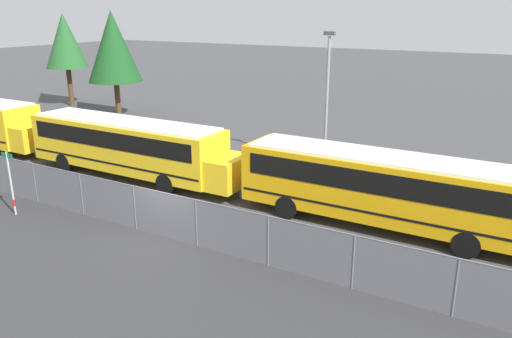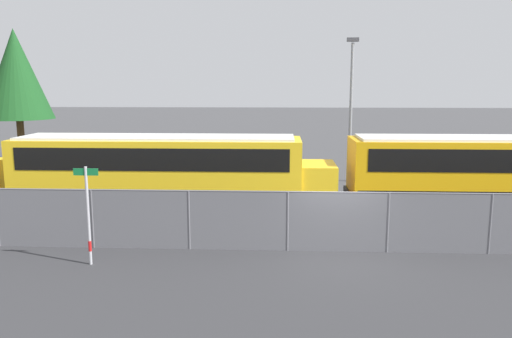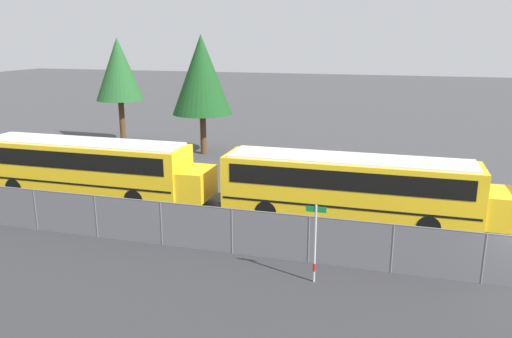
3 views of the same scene
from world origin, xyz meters
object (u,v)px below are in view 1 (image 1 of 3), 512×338
object	(u,v)px
school_bus_2	(129,144)
tree_0	(113,47)
light_pole	(327,95)
tree_1	(65,41)
school_bus_3	(387,185)
street_sign	(11,182)

from	to	relation	value
school_bus_2	tree_0	size ratio (longest dim) A/B	1.53
light_pole	tree_1	bearing A→B (deg)	167.30
light_pole	school_bus_2	bearing A→B (deg)	-141.69
school_bus_3	street_sign	xyz separation A→B (m)	(-14.29, -6.68, -0.31)
tree_0	tree_1	distance (m)	7.85
school_bus_3	street_sign	size ratio (longest dim) A/B	4.59
school_bus_3	light_pole	world-z (taller)	light_pole
school_bus_2	tree_1	size ratio (longest dim) A/B	1.57
school_bus_2	light_pole	size ratio (longest dim) A/B	1.75
tree_1	light_pole	bearing A→B (deg)	-12.70
tree_1	school_bus_3	bearing A→B (deg)	-20.86
tree_0	school_bus_3	bearing A→B (deg)	-23.15
tree_0	school_bus_2	bearing A→B (deg)	-43.17
street_sign	tree_1	distance (m)	27.25
street_sign	tree_1	bearing A→B (deg)	134.24
street_sign	tree_0	size ratio (longest dim) A/B	0.33
school_bus_2	tree_0	world-z (taller)	tree_0
street_sign	tree_0	bearing A→B (deg)	122.37
school_bus_2	street_sign	distance (m)	6.47
street_sign	school_bus_3	bearing A→B (deg)	25.04
school_bus_2	school_bus_3	distance (m)	13.56
school_bus_3	school_bus_2	bearing A→B (deg)	-178.94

